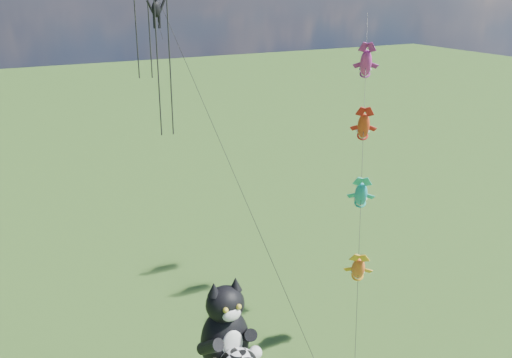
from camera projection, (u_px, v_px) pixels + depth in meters
name	position (u px, v px, depth m)	size (l,w,h in m)	color
cat_kite_rig	(228.00, 341.00, 23.90)	(2.63, 4.15, 10.85)	brown
fish_windsock_rig	(362.00, 160.00, 37.08)	(9.51, 12.96, 20.25)	brown
parafoil_rig	(159.00, 18.00, 31.44)	(5.43, 16.91, 24.61)	brown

